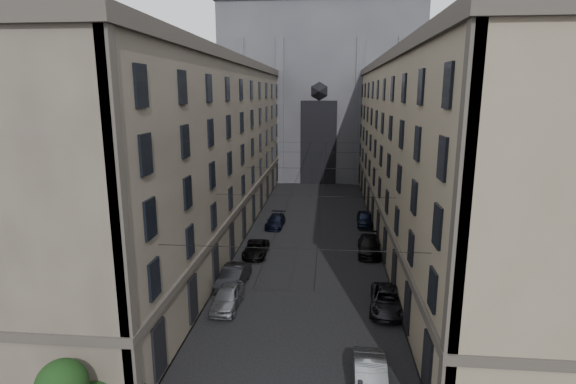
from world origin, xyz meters
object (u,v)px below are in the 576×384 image
(car_right_midnear, at_px, (387,300))
(car_right_far, at_px, (365,218))
(car_left_midfar, at_px, (256,249))
(car_right_midfar, at_px, (369,246))
(car_left_midnear, at_px, (233,277))
(gothic_tower, at_px, (321,79))
(car_left_near, at_px, (227,297))
(car_right_near, at_px, (370,378))
(car_left_far, at_px, (276,221))

(car_right_midnear, distance_m, car_right_far, 21.24)
(car_left_midfar, relative_size, car_right_midfar, 0.88)
(car_right_midnear, height_order, car_right_midfar, car_right_midfar)
(car_left_midnear, height_order, car_right_midnear, car_left_midnear)
(gothic_tower, relative_size, car_left_midfar, 12.26)
(gothic_tower, bearing_deg, car_left_near, -95.34)
(car_left_midfar, xyz_separation_m, car_right_midnear, (11.18, -10.00, 0.07))
(car_right_near, xyz_separation_m, car_right_far, (2.00, 30.52, 0.01))
(car_right_midnear, bearing_deg, car_right_midfar, 98.03)
(car_left_midfar, xyz_separation_m, car_left_far, (0.74, 9.62, 0.03))
(car_right_midnear, bearing_deg, car_left_near, -170.11)
(car_left_midnear, bearing_deg, car_right_midfar, 43.30)
(gothic_tower, height_order, car_left_near, gothic_tower)
(car_left_far, distance_m, car_right_far, 10.57)
(car_left_near, xyz_separation_m, car_right_near, (9.53, -8.59, 0.00))
(gothic_tower, relative_size, car_left_near, 12.44)
(car_right_midfar, bearing_deg, car_right_near, -91.40)
(car_left_midfar, bearing_deg, car_right_near, -65.29)
(car_right_near, xyz_separation_m, car_right_midnear, (2.00, 9.28, -0.06))
(car_left_far, xyz_separation_m, car_right_far, (10.44, 1.61, 0.12))
(gothic_tower, distance_m, car_right_midnear, 59.19)
(gothic_tower, relative_size, car_right_midfar, 10.74)
(gothic_tower, distance_m, car_right_midfar, 48.22)
(car_left_far, height_order, car_right_far, car_right_far)
(car_left_near, relative_size, car_left_midnear, 0.93)
(car_right_near, bearing_deg, car_right_far, 87.36)
(car_left_midnear, relative_size, car_left_far, 1.06)
(car_right_far, bearing_deg, car_left_near, -116.03)
(car_left_near, distance_m, car_left_midfar, 10.70)
(car_left_midnear, xyz_separation_m, car_left_far, (1.42, 16.78, -0.14))
(gothic_tower, height_order, car_left_midnear, gothic_tower)
(car_left_midnear, distance_m, car_right_midnear, 12.20)
(car_left_midfar, xyz_separation_m, car_right_far, (11.18, 11.24, 0.15))
(car_right_near, relative_size, car_right_far, 1.02)
(car_right_far, bearing_deg, car_left_midnear, -121.10)
(car_right_far, bearing_deg, car_left_far, -169.50)
(gothic_tower, bearing_deg, car_right_far, -79.98)
(gothic_tower, xyz_separation_m, car_right_near, (4.20, -65.61, -17.00))
(car_right_near, height_order, car_right_midnear, car_right_near)
(car_left_near, distance_m, car_right_midnear, 11.55)
(car_left_midnear, distance_m, car_right_midfar, 14.49)
(car_left_midfar, distance_m, car_right_far, 15.85)
(car_left_far, height_order, car_right_midfar, car_right_midfar)
(gothic_tower, bearing_deg, car_right_midfar, -82.51)
(car_right_near, bearing_deg, car_right_midnear, 78.95)
(car_right_midnear, relative_size, car_right_midfar, 0.98)
(gothic_tower, relative_size, car_right_near, 12.01)
(car_left_near, height_order, car_right_midnear, car_left_near)
(car_left_near, bearing_deg, car_right_midnear, 4.41)
(car_left_near, xyz_separation_m, car_right_midnear, (11.53, 0.69, -0.06))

